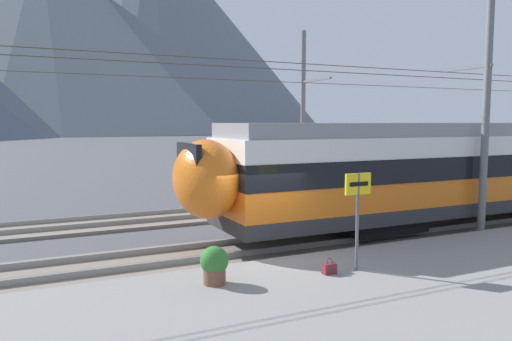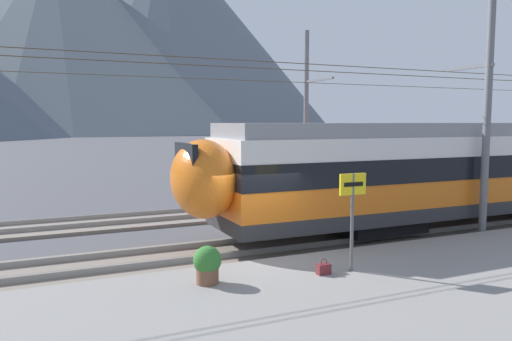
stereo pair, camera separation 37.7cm
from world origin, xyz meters
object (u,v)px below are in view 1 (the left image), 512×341
Objects in this scene: platform_sign at (358,200)px; potted_plant_platform_edge at (214,263)px; catenary_mast_mid at (483,115)px; catenary_mast_far_side at (305,113)px; handbag_near_sign at (329,268)px.

potted_plant_platform_edge is (-3.39, 0.52, -1.24)m from platform_sign.
catenary_mast_mid is at bearing 9.34° from potted_plant_platform_edge.
catenary_mast_mid is 10.65m from potted_plant_platform_edge.
platform_sign is at bearing -8.73° from potted_plant_platform_edge.
catenary_mast_far_side is at bearing 64.44° from platform_sign.
platform_sign is 3.65m from potted_plant_platform_edge.
handbag_near_sign is (-0.74, 0.04, -1.57)m from platform_sign.
platform_sign is 1.74m from handbag_near_sign.
catenary_mast_mid is at bearing -84.30° from catenary_mast_far_side.
catenary_mast_mid reaches higher than potted_plant_platform_edge.
catenary_mast_far_side is (-0.96, 9.63, 0.20)m from catenary_mast_mid.
catenary_mast_mid is 9.68m from catenary_mast_far_side.
handbag_near_sign is (-6.38, -11.76, -3.83)m from catenary_mast_far_side.
catenary_mast_mid is at bearing 18.16° from platform_sign.
catenary_mast_far_side is 14.87m from potted_plant_platform_edge.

